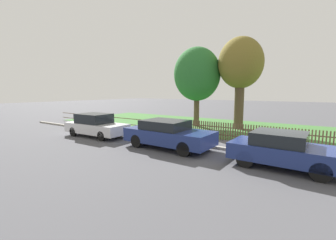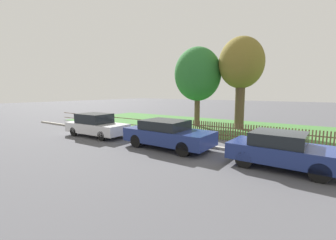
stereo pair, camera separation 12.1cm
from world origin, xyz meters
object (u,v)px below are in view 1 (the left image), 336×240
object	(u,v)px
parked_car_black_saloon	(168,134)
tree_behind_motorcycle	(241,65)
parked_car_navy_estate	(283,149)
covered_motorcycle	(153,126)
parked_car_silver_hatchback	(96,125)
tree_nearest_kerb	(197,74)

from	to	relation	value
parked_car_black_saloon	tree_behind_motorcycle	size ratio (longest dim) A/B	0.67
parked_car_navy_estate	tree_behind_motorcycle	world-z (taller)	tree_behind_motorcycle
covered_motorcycle	tree_behind_motorcycle	size ratio (longest dim) A/B	0.30
parked_car_silver_hatchback	parked_car_navy_estate	bearing A→B (deg)	-1.29
parked_car_silver_hatchback	tree_behind_motorcycle	distance (m)	10.91
parked_car_navy_estate	tree_nearest_kerb	size ratio (longest dim) A/B	0.61
parked_car_silver_hatchback	covered_motorcycle	xyz separation A→B (m)	(2.91, 2.00, -0.03)
parked_car_silver_hatchback	covered_motorcycle	size ratio (longest dim) A/B	2.08
parked_car_silver_hatchback	parked_car_black_saloon	distance (m)	5.30
tree_nearest_kerb	tree_behind_motorcycle	size ratio (longest dim) A/B	0.93
parked_car_navy_estate	tree_nearest_kerb	bearing A→B (deg)	136.49
parked_car_navy_estate	tree_behind_motorcycle	distance (m)	9.61
parked_car_silver_hatchback	parked_car_navy_estate	world-z (taller)	parked_car_silver_hatchback
parked_car_silver_hatchback	covered_motorcycle	bearing A→B (deg)	32.95
parked_car_silver_hatchback	tree_behind_motorcycle	xyz separation A→B (m)	(6.44, 7.84, 4.00)
covered_motorcycle	tree_nearest_kerb	world-z (taller)	tree_nearest_kerb
parked_car_black_saloon	parked_car_navy_estate	bearing A→B (deg)	0.81
parked_car_silver_hatchback	parked_car_navy_estate	xyz separation A→B (m)	(10.37, 0.05, -0.02)
tree_nearest_kerb	parked_car_silver_hatchback	bearing A→B (deg)	-113.86
tree_behind_motorcycle	covered_motorcycle	bearing A→B (deg)	-121.13
parked_car_silver_hatchback	tree_behind_motorcycle	world-z (taller)	tree_behind_motorcycle
parked_car_navy_estate	tree_nearest_kerb	world-z (taller)	tree_nearest_kerb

